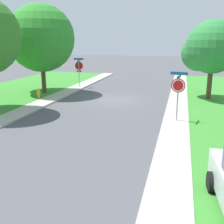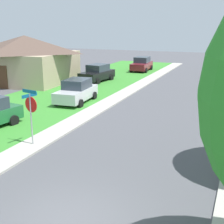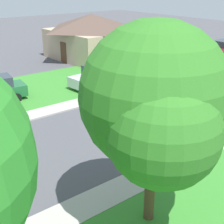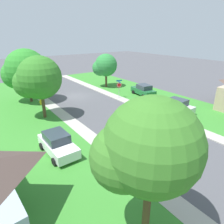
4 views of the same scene
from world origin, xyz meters
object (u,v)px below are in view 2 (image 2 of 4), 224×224
(stop_sign_far_corner, at_px, (31,108))
(car_maroon_kerbside_mid, at_px, (142,64))
(house_left_setback, at_px, (26,58))
(car_silver_driveway_right, at_px, (76,91))
(car_black_far_down_street, at_px, (97,73))

(stop_sign_far_corner, height_order, car_maroon_kerbside_mid, stop_sign_far_corner)
(stop_sign_far_corner, relative_size, house_left_setback, 0.30)
(car_silver_driveway_right, bearing_deg, house_left_setback, 146.69)
(house_left_setback, bearing_deg, car_silver_driveway_right, -33.31)
(house_left_setback, bearing_deg, car_maroon_kerbside_mid, 54.01)
(car_black_far_down_street, xyz_separation_m, car_maroon_kerbside_mid, (1.96, 8.67, 0.00))
(car_maroon_kerbside_mid, bearing_deg, stop_sign_far_corner, -84.35)
(car_maroon_kerbside_mid, relative_size, house_left_setback, 0.47)
(stop_sign_far_corner, height_order, house_left_setback, house_left_setback)
(car_black_far_down_street, height_order, house_left_setback, house_left_setback)
(car_maroon_kerbside_mid, height_order, house_left_setback, house_left_setback)
(stop_sign_far_corner, relative_size, car_silver_driveway_right, 0.63)
(car_silver_driveway_right, relative_size, house_left_setback, 0.48)
(car_maroon_kerbside_mid, xyz_separation_m, car_silver_driveway_right, (0.34, -17.29, 0.00))
(car_black_far_down_street, bearing_deg, car_maroon_kerbside_mid, 77.24)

